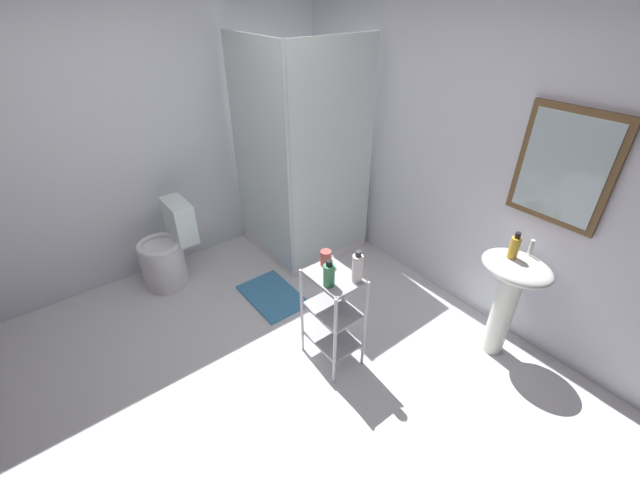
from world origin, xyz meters
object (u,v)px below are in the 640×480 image
at_px(toilet, 168,252).
at_px(storage_cart, 333,312).
at_px(rinse_cup, 326,258).
at_px(bath_mat, 273,295).
at_px(lotion_bottle_white, 357,268).
at_px(shower_stall, 301,209).
at_px(hand_soap_bottle, 514,247).
at_px(pedestal_sink, 510,288).
at_px(body_wash_bottle_green, 329,275).

bearing_deg(toilet, storage_cart, 20.09).
bearing_deg(rinse_cup, bath_mat, -178.52).
bearing_deg(lotion_bottle_white, rinse_cup, -169.31).
bearing_deg(bath_mat, toilet, -141.34).
bearing_deg(shower_stall, hand_soap_bottle, 9.43).
distance_m(hand_soap_bottle, bath_mat, 1.96).
bearing_deg(pedestal_sink, bath_mat, -147.09).
bearing_deg(shower_stall, toilet, -103.42).
bearing_deg(rinse_cup, storage_cart, -15.68).
distance_m(body_wash_bottle_green, bath_mat, 1.21).
relative_size(storage_cart, rinse_cup, 6.95).
relative_size(toilet, lotion_bottle_white, 3.45).
height_order(toilet, lotion_bottle_white, lotion_bottle_white).
relative_size(pedestal_sink, bath_mat, 1.35).
xyz_separation_m(rinse_cup, bath_mat, (-0.71, -0.02, -0.78)).
xyz_separation_m(body_wash_bottle_green, bath_mat, (-0.89, 0.10, -0.81)).
distance_m(storage_cart, lotion_bottle_white, 0.43).
relative_size(hand_soap_bottle, rinse_cup, 1.74).
bearing_deg(pedestal_sink, rinse_cup, -129.70).
xyz_separation_m(shower_stall, lotion_bottle_white, (1.41, -0.57, 0.37)).
height_order(body_wash_bottle_green, bath_mat, body_wash_bottle_green).
bearing_deg(hand_soap_bottle, pedestal_sink, 21.99).
bearing_deg(hand_soap_bottle, storage_cart, -122.65).
distance_m(pedestal_sink, rinse_cup, 1.26).
relative_size(lotion_bottle_white, rinse_cup, 2.07).
height_order(storage_cart, body_wash_bottle_green, body_wash_bottle_green).
bearing_deg(toilet, bath_mat, 38.66).
distance_m(storage_cart, hand_soap_bottle, 1.24).
xyz_separation_m(shower_stall, body_wash_bottle_green, (1.34, -0.74, 0.36)).
xyz_separation_m(lotion_bottle_white, body_wash_bottle_green, (-0.07, -0.16, -0.02)).
relative_size(shower_stall, pedestal_sink, 2.47).
bearing_deg(pedestal_sink, body_wash_bottle_green, -119.90).
distance_m(storage_cart, body_wash_bottle_green, 0.40).
bearing_deg(storage_cart, hand_soap_bottle, 57.35).
xyz_separation_m(pedestal_sink, body_wash_bottle_green, (-0.62, -1.07, 0.24)).
relative_size(storage_cart, bath_mat, 1.23).
height_order(lotion_bottle_white, bath_mat, lotion_bottle_white).
distance_m(shower_stall, body_wash_bottle_green, 1.57).
relative_size(toilet, rinse_cup, 7.14).
xyz_separation_m(hand_soap_bottle, body_wash_bottle_green, (-0.57, -1.06, -0.07)).
distance_m(storage_cart, bath_mat, 0.94).
xyz_separation_m(pedestal_sink, toilet, (-2.25, -1.57, -0.26)).
xyz_separation_m(storage_cart, hand_soap_bottle, (0.62, 0.97, 0.45)).
xyz_separation_m(pedestal_sink, lotion_bottle_white, (-0.54, -0.91, 0.26)).
relative_size(shower_stall, bath_mat, 3.33).
xyz_separation_m(pedestal_sink, storage_cart, (-0.67, -0.99, -0.14)).
height_order(shower_stall, rinse_cup, shower_stall).
xyz_separation_m(hand_soap_bottle, bath_mat, (-1.46, -0.96, -0.88)).
xyz_separation_m(toilet, bath_mat, (0.74, 0.60, -0.31)).
height_order(shower_stall, lotion_bottle_white, shower_stall).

